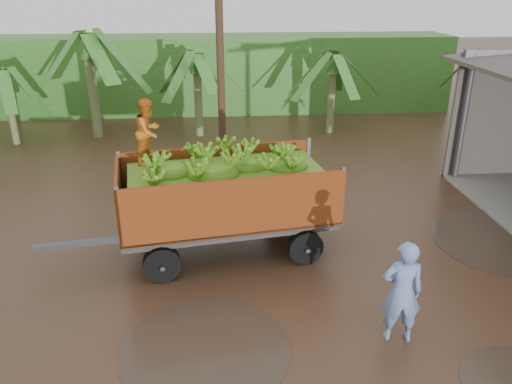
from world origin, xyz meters
TOP-DOWN VIEW (x-y plane):
  - ground at (0.00, 0.00)m, footprint 100.00×100.00m
  - hedge_north at (-2.00, 16.00)m, footprint 22.00×3.00m
  - banana_trailer at (-2.27, 1.54)m, footprint 6.86×3.10m
  - man_blue at (0.71, -1.96)m, footprint 0.77×0.56m
  - utility_pole at (-2.26, 6.79)m, footprint 1.20×0.24m
  - banana_plants at (-7.65, 5.55)m, footprint 24.38×20.23m

SIDE VIEW (x-z plane):
  - ground at x=0.00m, z-range 0.00..0.00m
  - man_blue at x=0.71m, z-range 0.00..1.97m
  - banana_trailer at x=-2.27m, z-range -0.39..3.31m
  - hedge_north at x=-2.00m, z-range 0.00..3.60m
  - banana_plants at x=-7.65m, z-range -0.28..4.07m
  - utility_pole at x=-2.26m, z-range 0.06..8.16m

